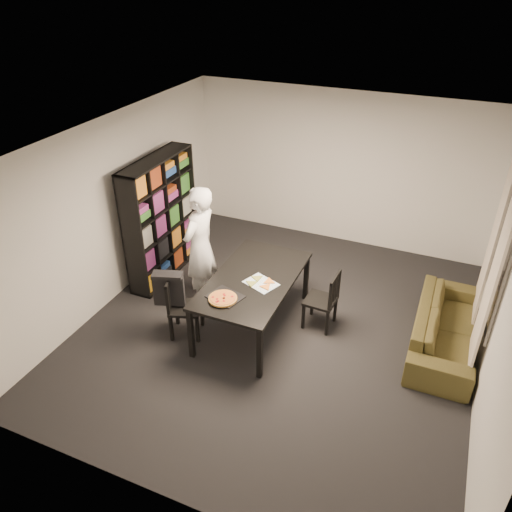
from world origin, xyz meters
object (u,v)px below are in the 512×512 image
at_px(dining_table, 253,283).
at_px(person, 200,247).
at_px(baking_tray, 225,296).
at_px(chair_right, 327,297).
at_px(sofa, 446,328).
at_px(bookshelf, 161,219).
at_px(chair_left, 179,302).
at_px(pepperoni_pizza, 223,298).

xyz_separation_m(dining_table, person, (-0.91, 0.26, 0.19)).
distance_m(dining_table, baking_tray, 0.53).
relative_size(chair_right, sofa, 0.44).
xyz_separation_m(chair_right, sofa, (1.52, 0.23, -0.20)).
height_order(dining_table, chair_right, chair_right).
bearing_deg(dining_table, bookshelf, 158.98).
relative_size(dining_table, chair_right, 2.17).
relative_size(chair_left, chair_right, 1.02).
distance_m(bookshelf, chair_left, 1.63).
height_order(dining_table, chair_left, chair_left).
relative_size(dining_table, chair_left, 2.12).
bearing_deg(person, sofa, 100.28).
bearing_deg(chair_right, sofa, 101.65).
xyz_separation_m(bookshelf, dining_table, (1.81, -0.70, -0.25)).
distance_m(chair_right, baking_tray, 1.40).
distance_m(dining_table, person, 0.97).
bearing_deg(person, chair_right, 97.89).
bearing_deg(chair_right, person, -83.57).
distance_m(bookshelf, dining_table, 1.96).
distance_m(chair_left, pepperoni_pizza, 0.74).
relative_size(baking_tray, pepperoni_pizza, 1.14).
xyz_separation_m(person, sofa, (3.34, 0.33, -0.61)).
height_order(bookshelf, baking_tray, bookshelf).
bearing_deg(baking_tray, chair_left, -179.27).
xyz_separation_m(dining_table, pepperoni_pizza, (-0.15, -0.58, 0.09)).
bearing_deg(bookshelf, chair_right, -7.00).
relative_size(bookshelf, sofa, 0.98).
bearing_deg(sofa, chair_right, 98.52).
height_order(chair_left, baking_tray, chair_left).
bearing_deg(chair_right, dining_table, -65.04).
relative_size(dining_table, pepperoni_pizza, 5.25).
relative_size(bookshelf, chair_left, 2.19).
relative_size(baking_tray, sofa, 0.21).
xyz_separation_m(bookshelf, pepperoni_pizza, (1.66, -1.28, -0.16)).
height_order(chair_right, baking_tray, chair_right).
bearing_deg(sofa, pepperoni_pizza, 114.45).
xyz_separation_m(person, baking_tray, (0.76, -0.76, -0.12)).
bearing_deg(bookshelf, person, -25.98).
bearing_deg(pepperoni_pizza, sofa, 24.45).
xyz_separation_m(dining_table, sofa, (2.43, 0.59, -0.42)).
relative_size(chair_left, pepperoni_pizza, 2.48).
bearing_deg(person, baking_tray, 49.50).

